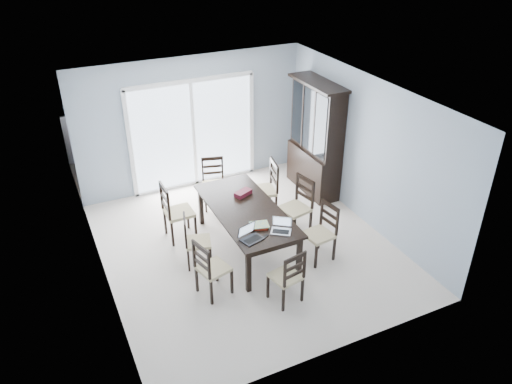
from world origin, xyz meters
The scene contains 24 objects.
floor centered at (0.00, 0.00, 0.00)m, with size 5.00×5.00×0.00m, color beige.
ceiling centered at (0.00, 0.00, 2.60)m, with size 5.00×5.00×0.00m, color white.
back_wall centered at (0.00, 2.50, 1.30)m, with size 4.50×0.02×2.60m, color #919EAD.
wall_left centered at (-2.25, 0.00, 1.30)m, with size 0.02×5.00×2.60m, color #919EAD.
wall_right centered at (2.25, 0.00, 1.30)m, with size 0.02×5.00×2.60m, color #919EAD.
balcony centered at (0.00, 3.50, -0.05)m, with size 4.50×2.00×0.10m, color gray.
railing centered at (0.00, 4.50, 0.55)m, with size 4.50×0.06×1.10m, color #99999E.
dining_table centered at (0.00, 0.00, 0.67)m, with size 1.00×2.20×0.75m.
china_hutch centered at (2.02, 1.25, 1.07)m, with size 0.50×1.38×2.20m.
sliding_door centered at (0.00, 2.48, 1.09)m, with size 2.52×0.05×2.18m.
chair_left_near centered at (-0.97, -0.84, 0.56)m, with size 0.50×0.49×1.07m.
chair_left_mid centered at (-0.93, -0.05, 0.53)m, with size 0.48×0.47×1.01m.
chair_left_far centered at (-0.99, 0.76, 0.63)m, with size 0.47×0.45×1.20m.
chair_right_near centered at (1.00, -0.74, 0.58)m, with size 0.48×0.47×1.10m.
chair_right_mid centered at (1.02, 0.06, 0.62)m, with size 0.53×0.52×1.17m.
chair_right_far centered at (0.79, 0.80, 0.64)m, with size 0.54×0.53×1.20m.
chair_end_near centered at (-0.01, -1.48, 0.54)m, with size 0.45×0.46×1.02m.
chair_end_far centered at (0.03, 1.54, 0.57)m, with size 0.50×0.51×1.08m.
laptop_dark centered at (-0.27, -0.82, 0.80)m, with size 0.36×0.30×0.21m.
laptop_silver centered at (0.19, -0.82, 0.80)m, with size 0.36×0.34×0.20m.
book_stack centered at (-0.04, -0.56, 0.77)m, with size 0.33×0.28×0.05m.
cell_phone centered at (-0.08, -0.83, 0.76)m, with size 0.10×0.05×0.01m, color black.
game_box centered at (0.13, 0.41, 0.79)m, with size 0.30×0.15×0.07m, color #4F0F1F.
hot_tub centered at (-0.80, 3.55, 0.48)m, with size 1.95×1.77×0.96m.
Camera 1 is at (-2.75, -6.16, 4.90)m, focal length 35.00 mm.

